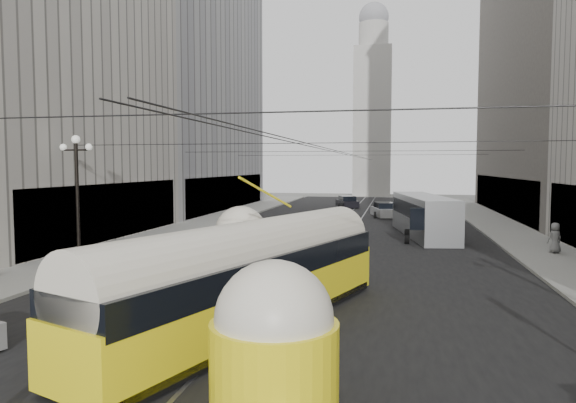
% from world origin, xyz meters
% --- Properties ---
extents(road, '(20.00, 85.00, 0.02)m').
position_xyz_m(road, '(0.00, 32.50, 0.00)').
color(road, black).
rests_on(road, ground).
extents(sidewalk_left, '(4.00, 72.00, 0.15)m').
position_xyz_m(sidewalk_left, '(-12.00, 36.00, 0.07)').
color(sidewalk_left, gray).
rests_on(sidewalk_left, ground).
extents(sidewalk_right, '(4.00, 72.00, 0.15)m').
position_xyz_m(sidewalk_right, '(12.00, 36.00, 0.07)').
color(sidewalk_right, gray).
rests_on(sidewalk_right, ground).
extents(rail_left, '(0.12, 85.00, 0.04)m').
position_xyz_m(rail_left, '(-0.75, 32.50, 0.00)').
color(rail_left, gray).
rests_on(rail_left, ground).
extents(rail_right, '(0.12, 85.00, 0.04)m').
position_xyz_m(rail_right, '(0.75, 32.50, 0.00)').
color(rail_right, gray).
rests_on(rail_right, ground).
extents(building_left_far, '(12.60, 28.60, 28.60)m').
position_xyz_m(building_left_far, '(-19.99, 48.00, 14.31)').
color(building_left_far, '#999999').
rests_on(building_left_far, ground).
extents(building_right_far, '(12.60, 32.60, 32.60)m').
position_xyz_m(building_right_far, '(20.00, 48.00, 16.31)').
color(building_right_far, '#514C47').
rests_on(building_right_far, ground).
extents(distant_tower, '(6.00, 6.00, 31.36)m').
position_xyz_m(distant_tower, '(0.00, 80.00, 14.97)').
color(distant_tower, '#B2AFA8').
rests_on(distant_tower, ground).
extents(lamppost_left_mid, '(1.86, 0.44, 6.37)m').
position_xyz_m(lamppost_left_mid, '(-12.60, 18.00, 3.74)').
color(lamppost_left_mid, black).
rests_on(lamppost_left_mid, sidewalk_left).
extents(catenary, '(25.00, 72.00, 0.23)m').
position_xyz_m(catenary, '(0.12, 31.49, 5.88)').
color(catenary, black).
rests_on(catenary, ground).
extents(streetcar, '(6.63, 14.25, 3.28)m').
position_xyz_m(streetcar, '(-0.47, 8.68, 1.60)').
color(streetcar, yellow).
rests_on(streetcar, ground).
extents(city_bus, '(4.20, 11.51, 2.85)m').
position_xyz_m(city_bus, '(5.73, 30.68, 1.56)').
color(city_bus, '#979A9C').
rests_on(city_bus, ground).
extents(sedan_white_far, '(2.89, 4.78, 1.41)m').
position_xyz_m(sedan_white_far, '(2.81, 44.00, 0.64)').
color(sedan_white_far, white).
rests_on(sedan_white_far, ground).
extents(sedan_dark_far, '(3.17, 4.70, 1.37)m').
position_xyz_m(sedan_dark_far, '(-1.75, 54.54, 0.62)').
color(sedan_dark_far, black).
rests_on(sedan_dark_far, ground).
extents(pedestrian_sidewalk_right, '(0.95, 0.79, 1.67)m').
position_xyz_m(pedestrian_sidewalk_right, '(12.40, 24.18, 0.98)').
color(pedestrian_sidewalk_right, gray).
rests_on(pedestrian_sidewalk_right, sidewalk_right).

